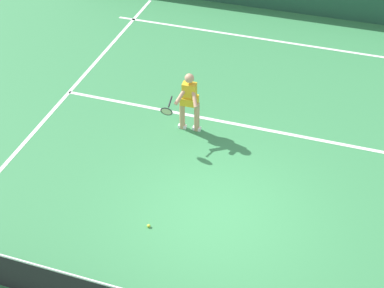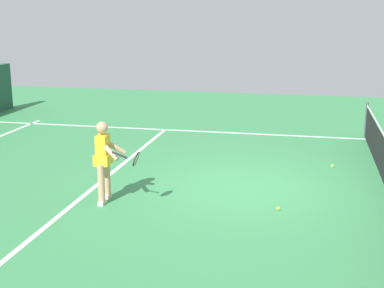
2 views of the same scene
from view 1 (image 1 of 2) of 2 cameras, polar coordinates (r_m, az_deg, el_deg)
name	(u,v)px [view 1 (image 1 of 2)]	position (r m, az deg, el deg)	size (l,w,h in m)	color
ground_plane	(219,214)	(11.13, 2.82, -7.27)	(25.83, 25.83, 0.00)	#38844C
baseline_marking	(285,42)	(17.02, 9.71, 10.44)	(10.92, 0.10, 0.01)	white
service_line_marking	(252,127)	(13.33, 6.32, 1.76)	(9.92, 0.10, 0.01)	white
sideline_right_marking	(6,164)	(12.91, -18.90, -1.96)	(0.10, 17.87, 0.01)	white
tennis_player	(189,101)	(12.68, -0.34, 4.57)	(0.75, 0.96, 1.55)	tan
tennis_ball_near	(149,226)	(10.89, -4.55, -8.53)	(0.07, 0.07, 0.07)	#D1E533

